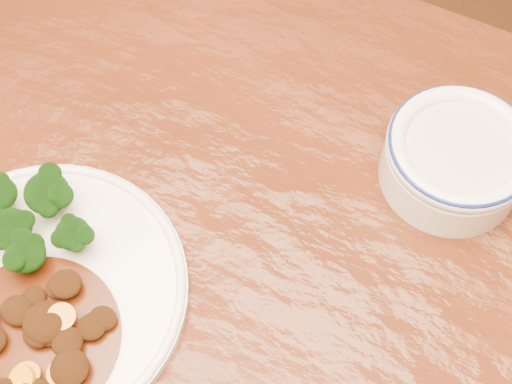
% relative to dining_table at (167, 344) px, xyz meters
% --- Properties ---
extents(dining_table, '(1.50, 0.91, 0.75)m').
position_rel_dining_table_xyz_m(dining_table, '(0.00, 0.00, 0.00)').
color(dining_table, '#4F1E0E').
rests_on(dining_table, ground).
extents(dinner_plate, '(0.26, 0.26, 0.02)m').
position_rel_dining_table_xyz_m(dinner_plate, '(-0.10, -0.03, 0.09)').
color(dinner_plate, white).
rests_on(dinner_plate, dining_table).
extents(broccoli_florets, '(0.13, 0.11, 0.04)m').
position_rel_dining_table_xyz_m(broccoli_florets, '(-0.15, 0.01, 0.12)').
color(broccoli_florets, olive).
rests_on(broccoli_florets, dinner_plate).
extents(mince_stew, '(0.15, 0.15, 0.03)m').
position_rel_dining_table_xyz_m(mince_stew, '(-0.07, -0.07, 0.10)').
color(mince_stew, '#451A07').
rests_on(mince_stew, dinner_plate).
extents(dip_bowl, '(0.13, 0.13, 0.06)m').
position_rel_dining_table_xyz_m(dip_bowl, '(0.18, 0.25, 0.11)').
color(dip_bowl, white).
rests_on(dip_bowl, dining_table).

